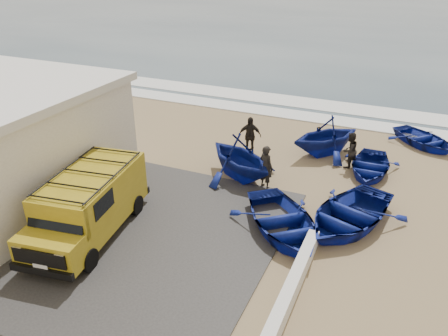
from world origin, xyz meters
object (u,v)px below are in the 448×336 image
(parapet, at_px, (288,296))
(boat_far_left, at_px, (326,135))
(fisherman_middle, at_px, (350,150))
(fisherman_back, at_px, (250,136))
(boat_mid_left, at_px, (240,157))
(boat_mid_right, at_px, (370,166))
(van, at_px, (89,202))
(boat_far_right, at_px, (424,139))
(boat_near_right, at_px, (349,214))
(boat_near_left, at_px, (283,222))
(fisherman_front, at_px, (266,167))

(parapet, height_order, boat_far_left, boat_far_left)
(fisherman_middle, bearing_deg, fisherman_back, -49.79)
(boat_mid_left, distance_m, boat_mid_right, 5.70)
(van, distance_m, boat_mid_left, 6.57)
(van, height_order, boat_mid_left, van)
(boat_far_right, bearing_deg, boat_mid_right, -162.91)
(van, distance_m, fisherman_back, 8.64)
(parapet, relative_size, boat_mid_right, 1.76)
(boat_mid_left, bearing_deg, boat_near_right, -79.18)
(fisherman_middle, distance_m, fisherman_back, 4.57)
(van, relative_size, boat_mid_left, 1.48)
(boat_near_left, height_order, fisherman_back, fisherman_back)
(fisherman_front, bearing_deg, boat_near_left, 145.74)
(fisherman_front, bearing_deg, fisherman_middle, -104.00)
(fisherman_back, bearing_deg, boat_far_left, 4.53)
(parapet, distance_m, fisherman_middle, 9.33)
(boat_mid_right, relative_size, fisherman_back, 1.84)
(boat_mid_left, relative_size, fisherman_middle, 2.25)
(fisherman_back, bearing_deg, boat_near_left, -78.66)
(parapet, height_order, boat_near_right, boat_near_right)
(boat_near_right, xyz_separation_m, fisherman_middle, (-0.79, 4.72, 0.36))
(fisherman_middle, height_order, fisherman_back, fisherman_back)
(parapet, relative_size, boat_far_right, 1.75)
(boat_mid_left, relative_size, boat_far_left, 1.03)
(boat_mid_right, bearing_deg, boat_near_left, -111.09)
(parapet, bearing_deg, boat_far_right, 76.87)
(boat_far_left, relative_size, fisherman_back, 1.92)
(boat_mid_left, height_order, fisherman_middle, boat_mid_left)
(boat_mid_right, height_order, fisherman_middle, fisherman_middle)
(boat_near_right, relative_size, fisherman_back, 2.38)
(parapet, distance_m, boat_mid_right, 9.08)
(boat_mid_left, bearing_deg, van, -176.81)
(parapet, bearing_deg, boat_near_right, 79.55)
(boat_near_left, bearing_deg, boat_far_right, 27.70)
(van, height_order, boat_far_left, van)
(boat_near_right, distance_m, boat_far_right, 8.92)
(fisherman_middle, bearing_deg, boat_mid_right, 107.38)
(parapet, relative_size, fisherman_back, 3.23)
(boat_far_right, height_order, fisherman_front, fisherman_front)
(parapet, relative_size, boat_far_left, 1.68)
(boat_mid_left, relative_size, boat_mid_right, 1.08)
(van, height_order, boat_near_left, van)
(van, xyz_separation_m, fisherman_back, (2.61, 8.23, -0.27))
(fisherman_back, bearing_deg, boat_mid_left, -98.39)
(boat_near_right, relative_size, boat_mid_right, 1.29)
(parapet, distance_m, boat_far_left, 10.39)
(parapet, xyz_separation_m, boat_mid_right, (1.02, 9.02, 0.08))
(parapet, xyz_separation_m, fisherman_back, (-4.49, 8.84, 0.65))
(boat_far_right, bearing_deg, parapet, -149.84)
(boat_near_left, height_order, boat_mid_right, boat_near_left)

